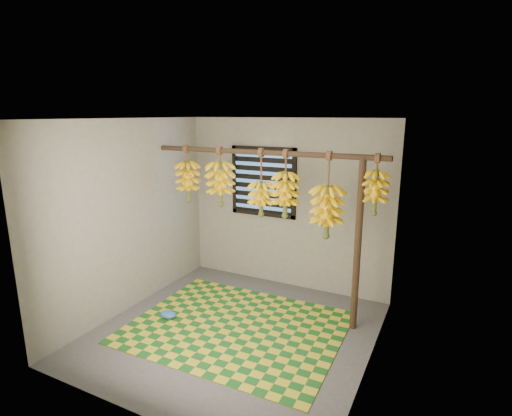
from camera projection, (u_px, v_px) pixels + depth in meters
The scene contains 16 objects.
floor at pixel (235, 332), 4.61m from camera, with size 3.00×3.00×0.01m, color #494949.
ceiling at pixel (232, 118), 4.05m from camera, with size 3.00×3.00×0.01m, color silver.
wall_back at pixel (286, 204), 5.64m from camera, with size 3.00×0.01×2.40m, color gray.
wall_left at pixel (129, 216), 4.99m from camera, with size 0.01×3.00×2.40m, color gray.
wall_right at pixel (375, 253), 3.67m from camera, with size 0.01×3.00×2.40m, color gray.
window at pixel (263, 182), 5.70m from camera, with size 1.00×0.04×1.00m.
hanging_pole at pixel (262, 152), 4.76m from camera, with size 0.06×0.06×3.00m, color #3F2C1E.
support_post at pixel (358, 247), 4.46m from camera, with size 0.08×0.08×2.00m, color #3F2C1E.
woven_mat at pixel (236, 327), 4.69m from camera, with size 2.40×1.92×0.01m, color #1B5C1E.
plastic_bag at pixel (168, 314), 4.89m from camera, with size 0.21×0.15×0.08m, color #3268BA.
banana_bunch_a at pixel (188, 181), 5.34m from camera, with size 0.31×0.31×0.76m.
banana_bunch_b at pixel (220, 184), 5.11m from camera, with size 0.36×0.36×0.76m.
banana_bunch_c at pixel (261, 199), 4.89m from camera, with size 0.31×0.31×0.83m.
banana_bunch_d at pixel (285, 195), 4.73m from camera, with size 0.32×0.32×0.81m.
banana_bunch_e at pixel (327, 212), 4.54m from camera, with size 0.37×0.37×0.99m.
banana_bunch_f at pixel (375, 192), 4.25m from camera, with size 0.28×0.28×0.67m.
Camera 1 is at (2.09, -3.60, 2.45)m, focal length 28.00 mm.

